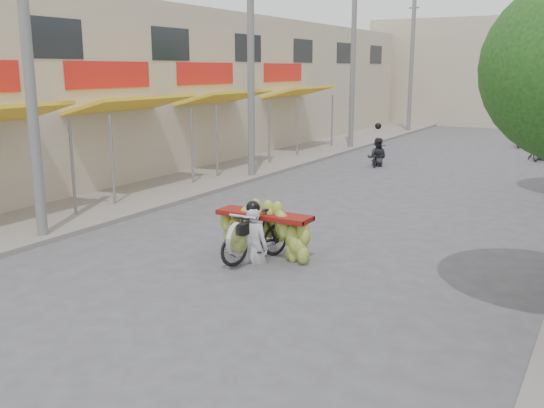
{
  "coord_description": "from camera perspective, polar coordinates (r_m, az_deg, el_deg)",
  "views": [
    {
      "loc": [
        5.68,
        -5.88,
        3.81
      ],
      "look_at": [
        -0.3,
        4.54,
        1.1
      ],
      "focal_mm": 40.0,
      "sensor_mm": 36.0,
      "label": 1
    }
  ],
  "objects": [
    {
      "name": "utility_pole_near",
      "position": [
        14.2,
        -22.02,
        12.69
      ],
      "size": [
        0.6,
        0.24,
        8.0
      ],
      "color": "slate",
      "rests_on": "ground"
    },
    {
      "name": "utility_pole_far",
      "position": [
        29.07,
        7.62,
        13.02
      ],
      "size": [
        0.6,
        0.24,
        8.0
      ],
      "color": "slate",
      "rests_on": "ground"
    },
    {
      "name": "bg_motorbike_b",
      "position": [
        27.74,
        24.13,
        5.45
      ],
      "size": [
        1.16,
        1.85,
        1.95
      ],
      "color": "black",
      "rests_on": "ground"
    },
    {
      "name": "banana_motorbike",
      "position": [
        12.17,
        -1.29,
        -2.08
      ],
      "size": [
        2.2,
        1.9,
        2.12
      ],
      "color": "black",
      "rests_on": "ground"
    },
    {
      "name": "sidewalk_left",
      "position": [
        24.71,
        -1.43,
        3.97
      ],
      "size": [
        4.0,
        60.0,
        0.12
      ],
      "primitive_type": "cube",
      "color": "gray",
      "rests_on": "ground"
    },
    {
      "name": "far_building",
      "position": [
        44.25,
        22.92,
        11.33
      ],
      "size": [
        20.0,
        6.0,
        7.0
      ],
      "primitive_type": "cube",
      "color": "#C3B69A",
      "rests_on": "ground"
    },
    {
      "name": "utility_pole_mid",
      "position": [
        21.03,
        -2.01,
        13.29
      ],
      "size": [
        0.6,
        0.24,
        8.0
      ],
      "color": "slate",
      "rests_on": "ground"
    },
    {
      "name": "utility_pole_back",
      "position": [
        37.55,
        12.99,
        12.72
      ],
      "size": [
        0.6,
        0.24,
        8.0
      ],
      "color": "slate",
      "rests_on": "ground"
    },
    {
      "name": "ground",
      "position": [
        9.02,
        -13.13,
        -12.63
      ],
      "size": [
        120.0,
        120.0,
        0.0
      ],
      "primitive_type": "plane",
      "color": "#57575C",
      "rests_on": "ground"
    },
    {
      "name": "bg_motorbike_c",
      "position": [
        32.21,
        22.48,
        6.34
      ],
      "size": [
        0.98,
        1.78,
        1.95
      ],
      "color": "black",
      "rests_on": "ground"
    },
    {
      "name": "bg_motorbike_a",
      "position": [
        24.34,
        9.89,
        5.37
      ],
      "size": [
        0.86,
        1.49,
        1.95
      ],
      "color": "black",
      "rests_on": "ground"
    },
    {
      "name": "shophouse_row_left",
      "position": [
        26.59,
        -12.03,
        10.69
      ],
      "size": [
        9.77,
        40.0,
        6.0
      ],
      "color": "#C3B69A",
      "rests_on": "ground"
    }
  ]
}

